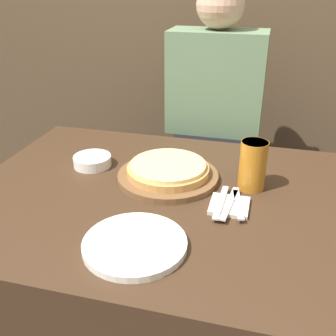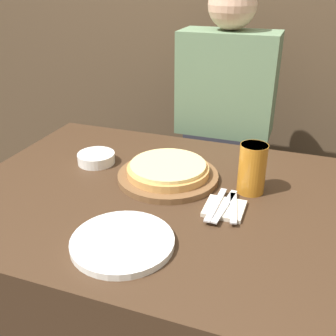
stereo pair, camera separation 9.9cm
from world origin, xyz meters
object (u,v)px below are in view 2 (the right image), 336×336
(side_bowl, at_px, (96,158))
(diner_person, at_px, (223,143))
(spoon, at_px, (233,207))
(beer_glass, at_px, (252,167))
(dinner_knife, at_px, (225,206))
(dinner_plate, at_px, (123,242))
(fork, at_px, (216,204))
(pizza_on_board, at_px, (168,172))

(side_bowl, height_order, diner_person, diner_person)
(spoon, bearing_deg, beer_glass, 79.26)
(diner_person, bearing_deg, dinner_knife, -77.65)
(dinner_plate, distance_m, fork, 0.30)
(diner_person, bearing_deg, fork, -79.72)
(side_bowl, distance_m, fork, 0.49)
(fork, distance_m, spoon, 0.05)
(beer_glass, xyz_separation_m, dinner_plate, (-0.25, -0.37, -0.08))
(pizza_on_board, relative_size, dinner_knife, 1.74)
(fork, bearing_deg, diner_person, 100.28)
(pizza_on_board, distance_m, side_bowl, 0.28)
(dinner_knife, height_order, spoon, same)
(dinner_plate, relative_size, diner_person, 0.20)
(fork, bearing_deg, side_bowl, 161.74)
(beer_glass, distance_m, diner_person, 0.59)
(beer_glass, height_order, fork, beer_glass)
(side_bowl, xyz_separation_m, dinner_knife, (0.49, -0.15, -0.00))
(pizza_on_board, height_order, spoon, pizza_on_board)
(side_bowl, bearing_deg, spoon, -16.60)
(side_bowl, relative_size, fork, 0.70)
(pizza_on_board, distance_m, diner_person, 0.56)
(dinner_plate, height_order, fork, dinner_plate)
(pizza_on_board, relative_size, side_bowl, 2.51)
(dinner_plate, bearing_deg, fork, 53.65)
(side_bowl, bearing_deg, dinner_plate, -53.64)
(dinner_plate, xyz_separation_m, spoon, (0.23, 0.24, 0.01))
(beer_glass, bearing_deg, dinner_knife, -110.63)
(side_bowl, xyz_separation_m, diner_person, (0.35, 0.51, -0.10))
(side_bowl, xyz_separation_m, spoon, (0.52, -0.15, -0.00))
(dinner_plate, bearing_deg, spoon, 46.66)
(side_bowl, height_order, fork, side_bowl)
(spoon, height_order, diner_person, diner_person)
(beer_glass, height_order, dinner_plate, beer_glass)
(fork, height_order, spoon, same)
(pizza_on_board, height_order, side_bowl, pizza_on_board)
(beer_glass, relative_size, dinner_knife, 0.83)
(beer_glass, height_order, side_bowl, beer_glass)
(pizza_on_board, xyz_separation_m, spoon, (0.24, -0.12, -0.01))
(dinner_knife, xyz_separation_m, spoon, (0.02, 0.00, 0.00))
(spoon, bearing_deg, diner_person, 104.38)
(dinner_plate, distance_m, dinner_knife, 0.31)
(beer_glass, bearing_deg, spoon, -100.74)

